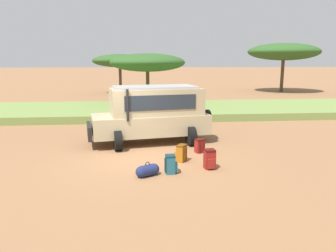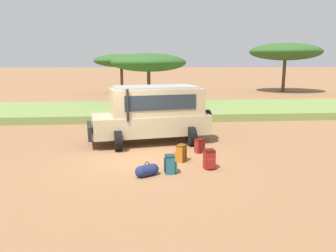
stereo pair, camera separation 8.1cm
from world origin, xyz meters
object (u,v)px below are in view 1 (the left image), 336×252
Objects in this scene: backpack_beside_front_wheel at (181,153)px; acacia_tree_far_left at (120,61)px; acacia_tree_centre_back at (284,52)px; safari_vehicle at (153,113)px; duffel_bag_low_black_case at (148,170)px; backpack_cluster_center at (210,159)px; backpack_outermost at (171,164)px; backpack_near_rear_wheel at (200,146)px; acacia_tree_left_mid at (147,63)px.

acacia_tree_far_left is (-3.26, 24.88, 3.17)m from backpack_beside_front_wheel.
backpack_beside_front_wheel is 0.08× the size of acacia_tree_centre_back.
backpack_beside_front_wheel is at bearing -73.33° from safari_vehicle.
safari_vehicle is at bearing 106.67° from backpack_beside_front_wheel.
acacia_tree_centre_back is at bearing 59.18° from backpack_beside_front_wheel.
backpack_cluster_center is at bearing 13.76° from duffel_bag_low_black_case.
acacia_tree_centre_back reaches higher than backpack_outermost.
backpack_beside_front_wheel is 29.22m from acacia_tree_centre_back.
backpack_beside_front_wheel is at bearing 133.20° from backpack_cluster_center.
backpack_near_rear_wheel is (0.03, 1.93, -0.06)m from backpack_cluster_center.
acacia_tree_far_left is 0.97× the size of acacia_tree_left_mid.
backpack_cluster_center is 1.10× the size of backpack_outermost.
safari_vehicle is 8.38× the size of backpack_cluster_center.
backpack_beside_front_wheel is 0.10× the size of acacia_tree_far_left.
acacia_tree_left_mid is at bearing 97.10° from backpack_near_rear_wheel.
backpack_near_rear_wheel is (0.85, 1.05, -0.03)m from backpack_beside_front_wheel.
backpack_cluster_center is at bearing -46.80° from backpack_beside_front_wheel.
backpack_outermost is at bearing -120.47° from acacia_tree_centre_back.
backpack_near_rear_wheel reaches higher than duffel_bag_low_black_case.
backpack_cluster_center is at bearing -118.56° from acacia_tree_centre_back.
acacia_tree_centre_back is (13.97, 23.79, 4.17)m from backpack_near_rear_wheel.
duffel_bag_low_black_case is at bearing -166.24° from backpack_cluster_center.
backpack_beside_front_wheel is 1.30m from backpack_outermost.
backpack_near_rear_wheel is at bearing 89.10° from backpack_cluster_center.
acacia_tree_centre_back is at bearing 59.59° from backpack_near_rear_wheel.
acacia_tree_centre_back is at bearing 59.53° from backpack_outermost.
acacia_tree_left_mid is (2.56, -11.36, -0.12)m from acacia_tree_far_left.
backpack_near_rear_wheel is 12.94m from acacia_tree_left_mid.
acacia_tree_left_mid is (-0.70, 13.52, 3.04)m from backpack_beside_front_wheel.
safari_vehicle is at bearing -83.76° from acacia_tree_far_left.
safari_vehicle reaches higher than duffel_bag_low_black_case.
acacia_tree_far_left is (-2.41, 22.03, 2.17)m from safari_vehicle.
backpack_cluster_center is (0.82, -0.88, 0.02)m from backpack_beside_front_wheel.
backpack_outermost is 0.10× the size of acacia_tree_far_left.
safari_vehicle is 4.40m from duffel_bag_low_black_case.
safari_vehicle is 4.21m from backpack_cluster_center.
backpack_outermost is (-1.32, -0.32, -0.03)m from backpack_cluster_center.
duffel_bag_low_black_case is at bearing -92.05° from acacia_tree_left_mid.
acacia_tree_centre_back is at bearing 36.11° from acacia_tree_left_mid.
acacia_tree_far_left is 0.74× the size of acacia_tree_centre_back.
safari_vehicle is at bearing 133.41° from backpack_near_rear_wheel.
safari_vehicle is 2.69m from backpack_near_rear_wheel.
acacia_tree_far_left is at bearing 96.05° from backpack_outermost.
safari_vehicle is at bearing -125.49° from acacia_tree_centre_back.
acacia_tree_left_mid reaches higher than backpack_cluster_center.
backpack_outermost is 0.80× the size of duffel_bag_low_black_case.
backpack_outermost is 26.42m from acacia_tree_far_left.
backpack_beside_front_wheel is 1.86m from duffel_bag_low_black_case.
backpack_near_rear_wheel is at bearing 58.97° from backpack_outermost.
backpack_beside_front_wheel is 25.29m from acacia_tree_far_left.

